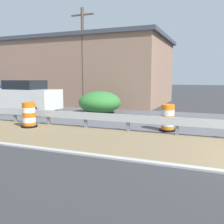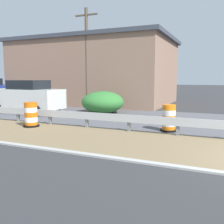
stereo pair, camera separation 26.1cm
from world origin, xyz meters
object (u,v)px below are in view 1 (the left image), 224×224
(car_lead_near_lane, at_px, (23,97))
(utility_pole_near, at_px, (83,57))
(traffic_barrel_close, at_px, (29,116))
(traffic_barrel_nearest, at_px, (168,119))

(car_lead_near_lane, height_order, utility_pole_near, utility_pole_near)
(traffic_barrel_close, bearing_deg, utility_pole_near, 10.16)
(traffic_barrel_nearest, height_order, traffic_barrel_close, traffic_barrel_nearest)
(traffic_barrel_close, distance_m, car_lead_near_lane, 4.99)
(traffic_barrel_close, height_order, car_lead_near_lane, car_lead_near_lane)
(traffic_barrel_close, distance_m, utility_pole_near, 8.49)
(traffic_barrel_nearest, relative_size, car_lead_near_lane, 0.23)
(traffic_barrel_nearest, bearing_deg, utility_pole_near, 49.87)
(traffic_barrel_nearest, distance_m, utility_pole_near, 10.16)
(traffic_barrel_nearest, bearing_deg, car_lead_near_lane, 77.56)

